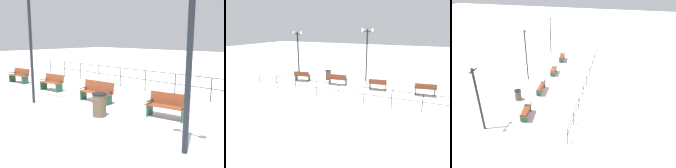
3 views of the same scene
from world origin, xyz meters
The scene contains 9 objects.
ground_plane centered at (0.00, 0.00, 0.00)m, with size 80.00×80.00×0.00m, color white.
bench_nearest centered at (0.00, -5.19, 0.47)m, with size 0.77×1.55×0.88m.
bench_second centered at (-0.06, -1.74, 0.44)m, with size 0.75×1.44×0.86m.
bench_third centered at (-0.04, 1.72, 0.48)m, with size 0.63×1.71×0.91m.
bench_fourth centered at (-0.17, 5.17, 0.45)m, with size 0.79×1.54×0.87m.
lamppost_middle centered at (1.94, -0.13, 3.18)m, with size 0.28×1.12×4.59m.
lamppost_far centered at (1.94, 7.01, 2.76)m, with size 0.26×1.09×4.26m.
waterfront_railing centered at (-3.44, 0.00, 0.72)m, with size 0.05×14.17×1.08m.
trash_bin centered at (1.32, 3.32, 0.42)m, with size 0.53×0.53×0.84m.
Camera 2 is at (-16.22, -5.98, 4.83)m, focal length 35.19 mm.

